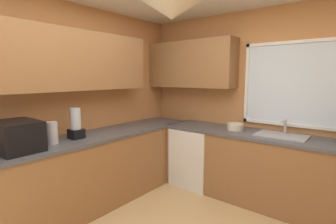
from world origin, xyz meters
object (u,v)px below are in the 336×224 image
kettle (52,133)px  blender_appliance (76,125)px  dishwasher (196,156)px  sink_assembly (281,135)px  microwave (17,136)px  bowl (235,127)px

kettle → blender_appliance: bearing=93.9°
dishwasher → sink_assembly: 1.27m
dishwasher → microwave: (-0.66, -2.20, 0.62)m
microwave → blender_appliance: 0.63m
microwave → dishwasher: bearing=73.3°
blender_appliance → kettle: bearing=-86.1°
dishwasher → microwave: bearing=-106.7°
bowl → blender_appliance: 2.03m
dishwasher → kettle: 2.05m
blender_appliance → dishwasher: bearing=67.2°
sink_assembly → blender_appliance: blender_appliance is taller
bowl → blender_appliance: size_ratio=0.59×
kettle → sink_assembly: bearing=46.3°
sink_assembly → blender_appliance: (-1.83, -1.60, 0.15)m
dishwasher → kettle: kettle is taller
microwave → sink_assembly: 2.89m
sink_assembly → blender_appliance: 2.44m
microwave → sink_assembly: size_ratio=0.84×
microwave → bowl: size_ratio=2.28×
kettle → bowl: bearing=57.0°
bowl → dishwasher: bearing=-177.1°
dishwasher → microwave: 2.38m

